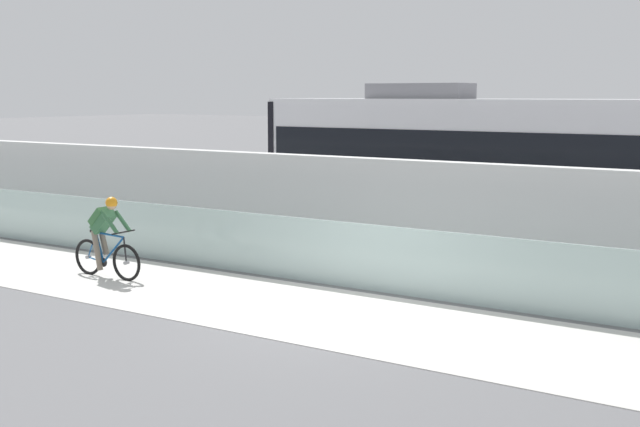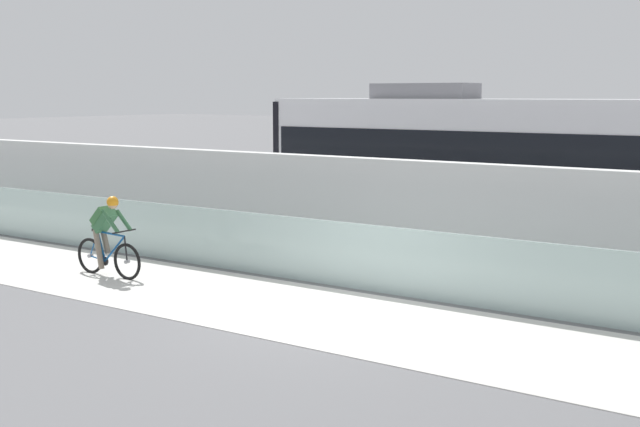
% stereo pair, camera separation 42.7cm
% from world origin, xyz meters
% --- Properties ---
extents(ground_plane, '(200.00, 200.00, 0.00)m').
position_xyz_m(ground_plane, '(0.00, 0.00, 0.00)').
color(ground_plane, slate).
extents(bike_path_deck, '(32.00, 3.20, 0.01)m').
position_xyz_m(bike_path_deck, '(0.00, 0.00, 0.01)').
color(bike_path_deck, silver).
rests_on(bike_path_deck, ground).
extents(glass_parapet, '(32.00, 0.05, 1.22)m').
position_xyz_m(glass_parapet, '(0.00, 1.85, 0.61)').
color(glass_parapet, '#ADC6C1').
rests_on(glass_parapet, ground).
extents(concrete_barrier_wall, '(32.00, 0.36, 2.27)m').
position_xyz_m(concrete_barrier_wall, '(0.00, 3.65, 1.13)').
color(concrete_barrier_wall, silver).
rests_on(concrete_barrier_wall, ground).
extents(tram_rail_near, '(32.00, 0.08, 0.01)m').
position_xyz_m(tram_rail_near, '(0.00, 6.13, 0.00)').
color(tram_rail_near, '#595654').
rests_on(tram_rail_near, ground).
extents(tram_rail_far, '(32.00, 0.08, 0.01)m').
position_xyz_m(tram_rail_far, '(0.00, 7.57, 0.00)').
color(tram_rail_far, '#595654').
rests_on(tram_rail_far, ground).
extents(tram, '(11.06, 2.54, 3.81)m').
position_xyz_m(tram, '(0.21, 6.85, 1.89)').
color(tram, silver).
rests_on(tram, ground).
extents(cyclist_on_bike, '(1.77, 0.58, 1.61)m').
position_xyz_m(cyclist_on_bike, '(-5.16, -0.00, 0.80)').
color(cyclist_on_bike, black).
rests_on(cyclist_on_bike, ground).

